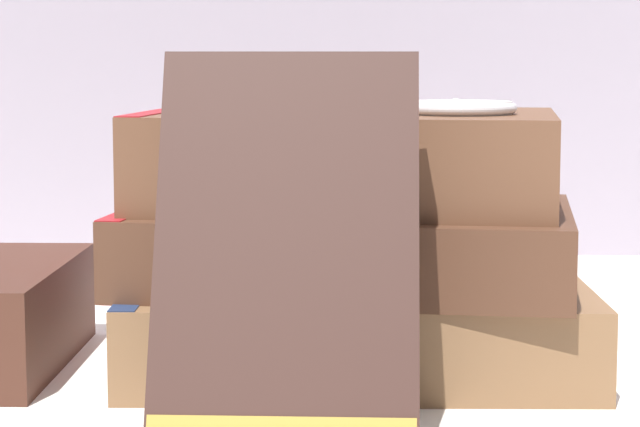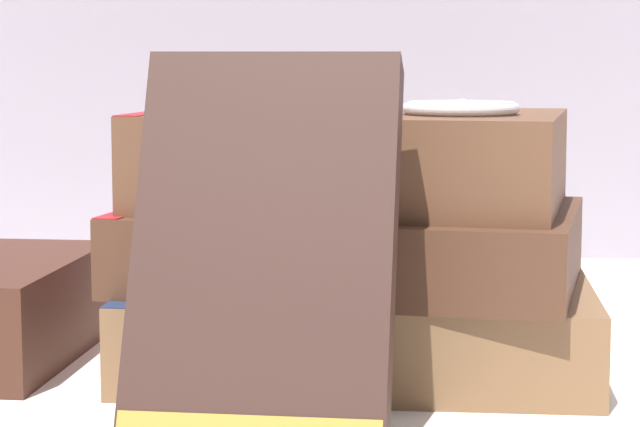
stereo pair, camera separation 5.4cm
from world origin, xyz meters
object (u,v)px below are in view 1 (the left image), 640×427
(reading_glasses, at_px, (221,312))
(pocket_watch, at_px, (459,108))
(book_flat_middle, at_px, (339,245))
(book_flat_top, at_px, (339,159))
(book_leaning_front, at_px, (288,262))
(book_flat_bottom, at_px, (347,324))

(reading_glasses, bearing_deg, pocket_watch, -36.39)
(book_flat_middle, height_order, reading_glasses, book_flat_middle)
(book_flat_middle, distance_m, pocket_watch, 0.09)
(book_flat_top, distance_m, book_leaning_front, 0.14)
(pocket_watch, bearing_deg, book_flat_middle, 167.04)
(book_flat_bottom, relative_size, book_flat_top, 1.09)
(book_flat_middle, height_order, book_leaning_front, book_leaning_front)
(book_leaning_front, bearing_deg, reading_glasses, 102.79)
(book_flat_bottom, bearing_deg, book_flat_top, 141.32)
(book_flat_bottom, relative_size, book_leaning_front, 1.47)
(book_flat_top, bearing_deg, reading_glasses, 126.24)
(book_flat_top, bearing_deg, book_flat_bottom, -31.44)
(book_leaning_front, bearing_deg, book_flat_top, 83.38)
(book_flat_bottom, xyz_separation_m, book_flat_middle, (-0.00, -0.00, 0.04))
(book_flat_bottom, bearing_deg, book_leaning_front, -100.79)
(book_flat_top, distance_m, reading_glasses, 0.17)
(book_flat_bottom, height_order, pocket_watch, pocket_watch)
(book_flat_bottom, xyz_separation_m, pocket_watch, (0.05, -0.01, 0.11))
(book_flat_middle, distance_m, book_flat_top, 0.04)
(book_flat_top, distance_m, pocket_watch, 0.06)
(book_flat_middle, height_order, book_flat_top, book_flat_top)
(pocket_watch, relative_size, reading_glasses, 0.50)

